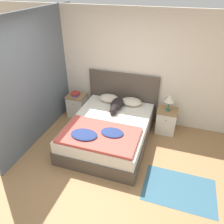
{
  "coord_description": "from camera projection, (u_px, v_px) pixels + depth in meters",
  "views": [
    {
      "loc": [
        1.18,
        -2.46,
        3.04
      ],
      "look_at": [
        -0.04,
        1.22,
        0.62
      ],
      "focal_mm": 35.0,
      "sensor_mm": 36.0,
      "label": 1
    }
  ],
  "objects": [
    {
      "name": "quilt",
      "position": [
        99.0,
        135.0,
        4.01
      ],
      "size": [
        1.43,
        0.88,
        0.11
      ],
      "color": "#BC4C42",
      "rests_on": "bed"
    },
    {
      "name": "book_stack",
      "position": [
        76.0,
        94.0,
        5.3
      ],
      "size": [
        0.17,
        0.22,
        0.09
      ],
      "color": "#703D7F",
      "rests_on": "nightstand_left"
    },
    {
      "name": "headboard",
      "position": [
        123.0,
        95.0,
        5.25
      ],
      "size": [
        1.67,
        0.06,
        1.17
      ],
      "color": "#4C4238",
      "rests_on": "ground_plane"
    },
    {
      "name": "wall_back",
      "position": [
        126.0,
        68.0,
        4.94
      ],
      "size": [
        9.0,
        0.06,
        2.55
      ],
      "color": "beige",
      "rests_on": "ground_plane"
    },
    {
      "name": "nightstand_left",
      "position": [
        77.0,
        105.0,
        5.48
      ],
      "size": [
        0.44,
        0.41,
        0.56
      ],
      "color": "silver",
      "rests_on": "ground_plane"
    },
    {
      "name": "rug",
      "position": [
        179.0,
        189.0,
        3.65
      ],
      "size": [
        1.18,
        0.8,
        0.0
      ],
      "color": "#335B70",
      "rests_on": "ground_plane"
    },
    {
      "name": "dog",
      "position": [
        117.0,
        105.0,
        4.83
      ],
      "size": [
        0.26,
        0.72,
        0.21
      ],
      "color": "black",
      "rests_on": "bed"
    },
    {
      "name": "pillow_right",
      "position": [
        131.0,
        102.0,
        4.99
      ],
      "size": [
        0.47,
        0.33,
        0.16
      ],
      "color": "beige",
      "rests_on": "bed"
    },
    {
      "name": "nightstand_right",
      "position": [
        166.0,
        121.0,
        4.9
      ],
      "size": [
        0.44,
        0.41,
        0.56
      ],
      "color": "silver",
      "rests_on": "ground_plane"
    },
    {
      "name": "wall_side_left",
      "position": [
        39.0,
        77.0,
        4.49
      ],
      "size": [
        0.06,
        3.1,
        2.55
      ],
      "color": "slate",
      "rests_on": "ground_plane"
    },
    {
      "name": "ground_plane",
      "position": [
        93.0,
        176.0,
        3.9
      ],
      "size": [
        16.0,
        16.0,
        0.0
      ],
      "primitive_type": "plane",
      "color": "#997047"
    },
    {
      "name": "table_lamp",
      "position": [
        170.0,
        99.0,
        4.6
      ],
      "size": [
        0.22,
        0.22,
        0.36
      ],
      "color": "#336B4C",
      "rests_on": "nightstand_right"
    },
    {
      "name": "bed",
      "position": [
        109.0,
        131.0,
        4.6
      ],
      "size": [
        1.59,
        2.03,
        0.52
      ],
      "color": "#4C4238",
      "rests_on": "ground_plane"
    },
    {
      "name": "pillow_left",
      "position": [
        109.0,
        98.0,
        5.13
      ],
      "size": [
        0.47,
        0.33,
        0.16
      ],
      "color": "beige",
      "rests_on": "bed"
    }
  ]
}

